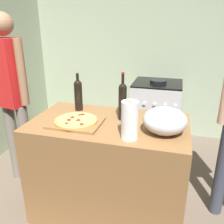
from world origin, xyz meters
name	(u,v)px	position (x,y,z in m)	size (l,w,h in m)	color
ground_plane	(129,173)	(0.00, 1.21, -0.01)	(3.99, 3.02, 0.02)	#6B5B4C
kitchen_wall_rear	(149,46)	(0.00, 2.47, 1.30)	(3.99, 0.10, 2.60)	#99A889
counter	(109,168)	(-0.06, 0.60, 0.44)	(1.28, 0.73, 0.88)	olive
cutting_board	(76,123)	(-0.30, 0.50, 0.89)	(0.40, 0.32, 0.02)	olive
pizza	(76,120)	(-0.30, 0.50, 0.91)	(0.34, 0.34, 0.03)	tan
mixing_bowl	(165,121)	(0.38, 0.52, 0.98)	(0.32, 0.32, 0.19)	#B2B2B7
paper_towel_roll	(130,120)	(0.15, 0.36, 1.02)	(0.12, 0.12, 0.27)	white
wine_bottle_dark	(78,94)	(-0.41, 0.80, 1.04)	(0.07, 0.07, 0.34)	black
wine_bottle_green	(123,100)	(0.03, 0.69, 1.05)	(0.07, 0.07, 0.40)	black
stove	(156,113)	(0.20, 2.07, 0.44)	(0.64, 0.62, 0.92)	#B7B7BC
person_in_stripes	(12,91)	(-1.11, 0.81, 1.01)	(0.39, 0.24, 1.73)	slate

